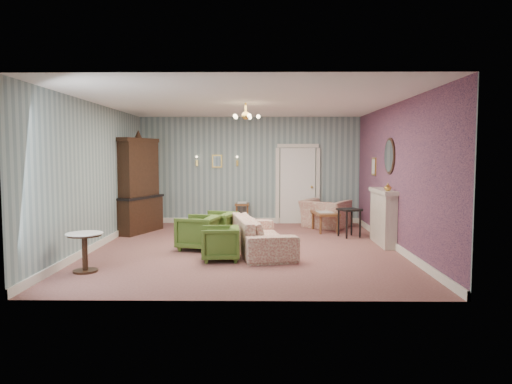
{
  "coord_description": "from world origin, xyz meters",
  "views": [
    {
      "loc": [
        0.32,
        -9.47,
        1.88
      ],
      "look_at": [
        0.2,
        0.4,
        1.1
      ],
      "focal_mm": 33.29,
      "sensor_mm": 36.0,
      "label": 1
    }
  ],
  "objects_px": {
    "olive_chair_c": "(216,226)",
    "sofa_chintz": "(261,228)",
    "olive_chair_a": "(220,242)",
    "olive_chair_b": "(198,231)",
    "pedestal_table": "(85,252)",
    "wingback_chair": "(325,209)",
    "side_table_black": "(349,223)",
    "dresser": "(138,183)",
    "fireplace": "(383,217)",
    "coffee_table": "(325,222)"
  },
  "relations": [
    {
      "from": "side_table_black",
      "to": "fireplace",
      "type": "bearing_deg",
      "value": -57.01
    },
    {
      "from": "wingback_chair",
      "to": "coffee_table",
      "type": "height_order",
      "value": "wingback_chair"
    },
    {
      "from": "fireplace",
      "to": "side_table_black",
      "type": "bearing_deg",
      "value": 122.99
    },
    {
      "from": "dresser",
      "to": "coffee_table",
      "type": "bearing_deg",
      "value": 22.78
    },
    {
      "from": "olive_chair_b",
      "to": "wingback_chair",
      "type": "relative_size",
      "value": 0.68
    },
    {
      "from": "olive_chair_c",
      "to": "dresser",
      "type": "bearing_deg",
      "value": -107.13
    },
    {
      "from": "olive_chair_b",
      "to": "olive_chair_c",
      "type": "relative_size",
      "value": 0.99
    },
    {
      "from": "olive_chair_b",
      "to": "wingback_chair",
      "type": "distance_m",
      "value": 4.09
    },
    {
      "from": "fireplace",
      "to": "side_table_black",
      "type": "xyz_separation_m",
      "value": [
        -0.55,
        0.84,
        -0.25
      ]
    },
    {
      "from": "olive_chair_b",
      "to": "coffee_table",
      "type": "relative_size",
      "value": 0.8
    },
    {
      "from": "olive_chair_b",
      "to": "coffee_table",
      "type": "distance_m",
      "value": 3.6
    },
    {
      "from": "sofa_chintz",
      "to": "fireplace",
      "type": "distance_m",
      "value": 2.67
    },
    {
      "from": "pedestal_table",
      "to": "dresser",
      "type": "bearing_deg",
      "value": 92.04
    },
    {
      "from": "olive_chair_a",
      "to": "sofa_chintz",
      "type": "xyz_separation_m",
      "value": [
        0.73,
        0.76,
        0.12
      ]
    },
    {
      "from": "sofa_chintz",
      "to": "coffee_table",
      "type": "relative_size",
      "value": 2.48
    },
    {
      "from": "olive_chair_a",
      "to": "dresser",
      "type": "relative_size",
      "value": 0.28
    },
    {
      "from": "coffee_table",
      "to": "pedestal_table",
      "type": "height_order",
      "value": "pedestal_table"
    },
    {
      "from": "olive_chair_c",
      "to": "sofa_chintz",
      "type": "bearing_deg",
      "value": 68.87
    },
    {
      "from": "fireplace",
      "to": "pedestal_table",
      "type": "bearing_deg",
      "value": -155.72
    },
    {
      "from": "olive_chair_c",
      "to": "fireplace",
      "type": "relative_size",
      "value": 0.54
    },
    {
      "from": "olive_chair_c",
      "to": "pedestal_table",
      "type": "xyz_separation_m",
      "value": [
        -1.87,
        -2.44,
        -0.06
      ]
    },
    {
      "from": "side_table_black",
      "to": "dresser",
      "type": "bearing_deg",
      "value": 172.65
    },
    {
      "from": "coffee_table",
      "to": "fireplace",
      "type": "bearing_deg",
      "value": -59.27
    },
    {
      "from": "pedestal_table",
      "to": "wingback_chair",
      "type": "bearing_deg",
      "value": 46.59
    },
    {
      "from": "olive_chair_b",
      "to": "fireplace",
      "type": "xyz_separation_m",
      "value": [
        3.8,
        0.58,
        0.21
      ]
    },
    {
      "from": "side_table_black",
      "to": "coffee_table",
      "type": "bearing_deg",
      "value": 118.29
    },
    {
      "from": "dresser",
      "to": "side_table_black",
      "type": "height_order",
      "value": "dresser"
    },
    {
      "from": "dresser",
      "to": "pedestal_table",
      "type": "relative_size",
      "value": 3.78
    },
    {
      "from": "dresser",
      "to": "olive_chair_c",
      "type": "bearing_deg",
      "value": -15.7
    },
    {
      "from": "olive_chair_a",
      "to": "dresser",
      "type": "xyz_separation_m",
      "value": [
        -2.23,
        3.03,
        0.87
      ]
    },
    {
      "from": "sofa_chintz",
      "to": "fireplace",
      "type": "bearing_deg",
      "value": -84.03
    },
    {
      "from": "olive_chair_a",
      "to": "olive_chair_b",
      "type": "bearing_deg",
      "value": -156.1
    },
    {
      "from": "coffee_table",
      "to": "pedestal_table",
      "type": "xyz_separation_m",
      "value": [
        -4.38,
        -4.09,
        0.08
      ]
    },
    {
      "from": "side_table_black",
      "to": "pedestal_table",
      "type": "distance_m",
      "value": 5.83
    },
    {
      "from": "dresser",
      "to": "coffee_table",
      "type": "distance_m",
      "value": 4.62
    },
    {
      "from": "olive_chair_a",
      "to": "pedestal_table",
      "type": "xyz_separation_m",
      "value": [
        -2.09,
        -0.87,
        -0.02
      ]
    },
    {
      "from": "wingback_chair",
      "to": "side_table_black",
      "type": "xyz_separation_m",
      "value": [
        0.35,
        -1.46,
        -0.15
      ]
    },
    {
      "from": "dresser",
      "to": "olive_chair_b",
      "type": "bearing_deg",
      "value": -29.97
    },
    {
      "from": "olive_chair_a",
      "to": "wingback_chair",
      "type": "bearing_deg",
      "value": 143.81
    },
    {
      "from": "side_table_black",
      "to": "olive_chair_c",
      "type": "bearing_deg",
      "value": -164.27
    },
    {
      "from": "coffee_table",
      "to": "olive_chair_c",
      "type": "bearing_deg",
      "value": -146.58
    },
    {
      "from": "olive_chair_a",
      "to": "dresser",
      "type": "distance_m",
      "value": 3.86
    },
    {
      "from": "dresser",
      "to": "coffee_table",
      "type": "height_order",
      "value": "dresser"
    },
    {
      "from": "olive_chair_a",
      "to": "sofa_chintz",
      "type": "relative_size",
      "value": 0.29
    },
    {
      "from": "olive_chair_c",
      "to": "sofa_chintz",
      "type": "relative_size",
      "value": 0.32
    },
    {
      "from": "olive_chair_a",
      "to": "coffee_table",
      "type": "height_order",
      "value": "olive_chair_a"
    },
    {
      "from": "wingback_chair",
      "to": "pedestal_table",
      "type": "relative_size",
      "value": 1.72
    },
    {
      "from": "olive_chair_a",
      "to": "side_table_black",
      "type": "bearing_deg",
      "value": 126.74
    },
    {
      "from": "fireplace",
      "to": "coffee_table",
      "type": "height_order",
      "value": "fireplace"
    },
    {
      "from": "wingback_chair",
      "to": "pedestal_table",
      "type": "bearing_deg",
      "value": 80.04
    }
  ]
}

